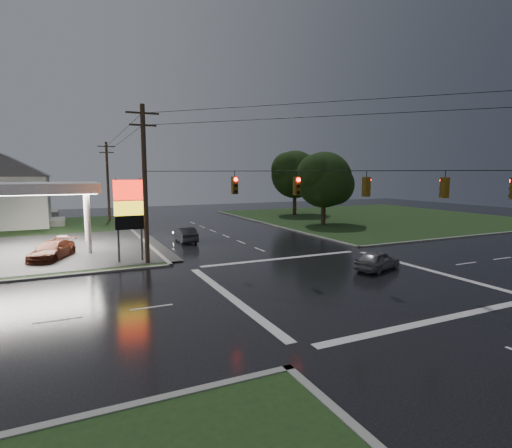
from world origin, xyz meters
name	(u,v)px	position (x,y,z in m)	size (l,w,h in m)	color
ground	(340,281)	(0.00, 0.00, 0.00)	(120.00, 120.00, 0.00)	black
grass_ne	(376,217)	(26.00, 26.00, 0.04)	(36.00, 36.00, 0.08)	#1F3015
pylon_sign	(129,207)	(-10.50, 10.50, 4.01)	(2.00, 0.35, 6.00)	#59595E
utility_pole_nw	(145,183)	(-9.50, 9.50, 5.72)	(2.20, 0.32, 11.00)	#382619
utility_pole_n	(108,180)	(-9.50, 38.00, 5.47)	(2.20, 0.32, 10.50)	#382619
traffic_signals	(343,171)	(0.02, -0.02, 6.48)	(26.87, 26.87, 1.47)	black
house_near	(6,190)	(-20.95, 36.00, 4.41)	(11.05, 8.48, 8.60)	silver
house_far	(9,187)	(-21.95, 48.00, 4.41)	(11.05, 8.48, 8.60)	silver
tree_ne_near	(325,180)	(14.14, 21.99, 5.56)	(7.99, 6.80, 8.98)	black
tree_ne_far	(296,175)	(17.15, 33.99, 6.18)	(8.46, 7.20, 9.80)	black
car_north	(185,234)	(-4.64, 17.34, 0.70)	(1.48, 4.24, 1.40)	black
car_crossing	(377,260)	(3.96, 1.22, 0.66)	(1.55, 3.86, 1.31)	slate
car_pump	(52,250)	(-15.65, 14.00, 0.69)	(1.94, 4.77, 1.38)	#612716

